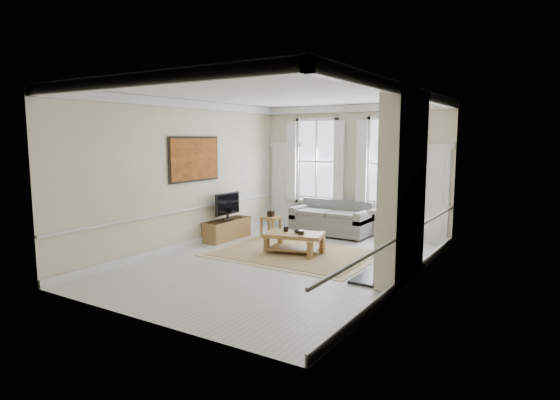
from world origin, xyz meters
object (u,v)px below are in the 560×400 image
Objects in this scene: sofa at (332,221)px; side_table at (271,221)px; coffee_table at (294,237)px; tv_stand at (227,229)px.

sofa is 1.63m from side_table.
side_table is (-1.25, -1.04, 0.04)m from sofa.
sofa reaches higher than coffee_table.
sofa is at bearing 79.67° from coffee_table.
coffee_table is at bearing -41.23° from side_table.
tv_stand is (-2.20, 0.41, -0.14)m from coffee_table.
side_table is at bearing 49.05° from tv_stand.
sofa is 1.43× the size of tv_stand.
tv_stand is (-0.75, -0.86, -0.16)m from side_table.
coffee_table is (1.45, -1.27, -0.03)m from side_table.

